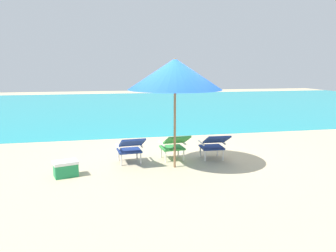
{
  "coord_description": "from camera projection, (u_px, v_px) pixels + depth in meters",
  "views": [
    {
      "loc": [
        -1.62,
        -7.09,
        2.16
      ],
      "look_at": [
        0.0,
        0.6,
        0.75
      ],
      "focal_mm": 34.76,
      "sensor_mm": 36.0,
      "label": 1
    }
  ],
  "objects": [
    {
      "name": "ground_plane",
      "position": [
        148.0,
        130.0,
        11.39
      ],
      "size": [
        40.0,
        40.0,
        0.0
      ],
      "primitive_type": "plane",
      "color": "#CCB78E"
    },
    {
      "name": "ocean_band",
      "position": [
        128.0,
        105.0,
        18.92
      ],
      "size": [
        40.0,
        18.0,
        0.01
      ],
      "primitive_type": "cube",
      "color": "teal",
      "rests_on": "ground_plane"
    },
    {
      "name": "lounge_chair_left",
      "position": [
        131.0,
        147.0,
        7.3
      ],
      "size": [
        0.61,
        0.92,
        0.68
      ],
      "color": "navy",
      "rests_on": "ground_plane"
    },
    {
      "name": "lounge_chair_center",
      "position": [
        174.0,
        144.0,
        7.56
      ],
      "size": [
        0.59,
        0.91,
        0.68
      ],
      "color": "#338E3D",
      "rests_on": "ground_plane"
    },
    {
      "name": "lounge_chair_right",
      "position": [
        214.0,
        144.0,
        7.61
      ],
      "size": [
        0.57,
        0.9,
        0.68
      ],
      "color": "navy",
      "rests_on": "ground_plane"
    },
    {
      "name": "beach_umbrella_center",
      "position": [
        175.0,
        74.0,
        6.8
      ],
      "size": [
        2.62,
        2.62,
        2.36
      ],
      "color": "olive",
      "rests_on": "ground_plane"
    },
    {
      "name": "cooler_box",
      "position": [
        66.0,
        169.0,
        6.53
      ],
      "size": [
        0.54,
        0.44,
        0.32
      ],
      "color": "#1E844C",
      "rests_on": "ground_plane"
    }
  ]
}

